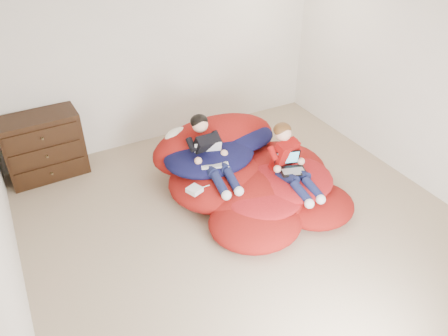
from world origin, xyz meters
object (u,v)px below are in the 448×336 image
Objects in this scene: older_boy at (209,150)px; laptop_black at (290,165)px; dresser at (44,146)px; beanbag_pile at (245,174)px; younger_boy at (290,159)px; laptop_white at (211,156)px.

older_boy is 2.87× the size of laptop_black.
dresser reaches higher than beanbag_pile.
beanbag_pile is 0.68m from younger_boy.
beanbag_pile is at bearing 130.88° from younger_boy.
dresser is at bearing 144.00° from beanbag_pile.
dresser is at bearing 139.61° from laptop_white.
laptop_black is (0.37, -0.45, 0.29)m from beanbag_pile.
dresser is at bearing 140.75° from older_boy.
laptop_black is (2.61, -2.07, 0.11)m from dresser.
beanbag_pile is 2.20× the size of older_boy.
beanbag_pile is (2.23, -1.62, -0.18)m from dresser.
beanbag_pile is at bearing -36.00° from dresser.
dresser is at bearing 141.78° from younger_boy.
beanbag_pile is 6.30× the size of laptop_black.
laptop_black is (0.81, -0.61, -0.12)m from older_boy.
laptop_white is (-0.81, 0.53, -0.02)m from younger_boy.
younger_boy is (2.61, -2.05, 0.18)m from dresser.
dresser is 0.45× the size of beanbag_pile.
younger_boy reaches higher than dresser.
laptop_black is at bearing -33.88° from laptop_white.
beanbag_pile is at bearing 129.67° from laptop_black.
dresser reaches higher than laptop_white.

